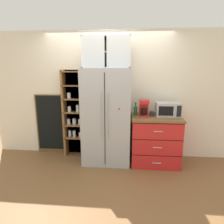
{
  "coord_description": "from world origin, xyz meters",
  "views": [
    {
      "loc": [
        0.41,
        -3.54,
        1.81
      ],
      "look_at": [
        0.1,
        0.03,
        1.0
      ],
      "focal_mm": 30.77,
      "sensor_mm": 36.0,
      "label": 1
    }
  ],
  "objects_px": {
    "mug_charcoal": "(152,114)",
    "chalkboard_menu": "(50,124)",
    "refrigerator": "(107,117)",
    "coffee_maker": "(144,108)",
    "microwave": "(168,109)",
    "bottle_green": "(135,110)"
  },
  "relations": [
    {
      "from": "microwave",
      "to": "mug_charcoal",
      "type": "bearing_deg",
      "value": -174.34
    },
    {
      "from": "refrigerator",
      "to": "chalkboard_menu",
      "type": "bearing_deg",
      "value": 166.95
    },
    {
      "from": "chalkboard_menu",
      "to": "coffee_maker",
      "type": "bearing_deg",
      "value": -8.44
    },
    {
      "from": "microwave",
      "to": "chalkboard_menu",
      "type": "xyz_separation_m",
      "value": [
        -2.42,
        0.25,
        -0.42
      ]
    },
    {
      "from": "bottle_green",
      "to": "chalkboard_menu",
      "type": "relative_size",
      "value": 0.19
    },
    {
      "from": "coffee_maker",
      "to": "mug_charcoal",
      "type": "bearing_deg",
      "value": 4.83
    },
    {
      "from": "refrigerator",
      "to": "chalkboard_menu",
      "type": "distance_m",
      "value": 1.33
    },
    {
      "from": "mug_charcoal",
      "to": "chalkboard_menu",
      "type": "height_order",
      "value": "chalkboard_menu"
    },
    {
      "from": "chalkboard_menu",
      "to": "mug_charcoal",
      "type": "bearing_deg",
      "value": -7.49
    },
    {
      "from": "refrigerator",
      "to": "coffee_maker",
      "type": "relative_size",
      "value": 5.88
    },
    {
      "from": "coffee_maker",
      "to": "mug_charcoal",
      "type": "height_order",
      "value": "coffee_maker"
    },
    {
      "from": "mug_charcoal",
      "to": "bottle_green",
      "type": "height_order",
      "value": "bottle_green"
    },
    {
      "from": "refrigerator",
      "to": "microwave",
      "type": "relative_size",
      "value": 4.14
    },
    {
      "from": "refrigerator",
      "to": "bottle_green",
      "type": "distance_m",
      "value": 0.57
    },
    {
      "from": "microwave",
      "to": "bottle_green",
      "type": "xyz_separation_m",
      "value": [
        -0.6,
        0.01,
        -0.02
      ]
    },
    {
      "from": "microwave",
      "to": "coffee_maker",
      "type": "height_order",
      "value": "coffee_maker"
    },
    {
      "from": "refrigerator",
      "to": "microwave",
      "type": "height_order",
      "value": "refrigerator"
    },
    {
      "from": "refrigerator",
      "to": "microwave",
      "type": "xyz_separation_m",
      "value": [
        1.15,
        0.04,
        0.16
      ]
    },
    {
      "from": "mug_charcoal",
      "to": "chalkboard_menu",
      "type": "distance_m",
      "value": 2.17
    },
    {
      "from": "microwave",
      "to": "mug_charcoal",
      "type": "distance_m",
      "value": 0.31
    },
    {
      "from": "microwave",
      "to": "bottle_green",
      "type": "height_order",
      "value": "microwave"
    },
    {
      "from": "coffee_maker",
      "to": "refrigerator",
      "type": "bearing_deg",
      "value": -179.84
    }
  ]
}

